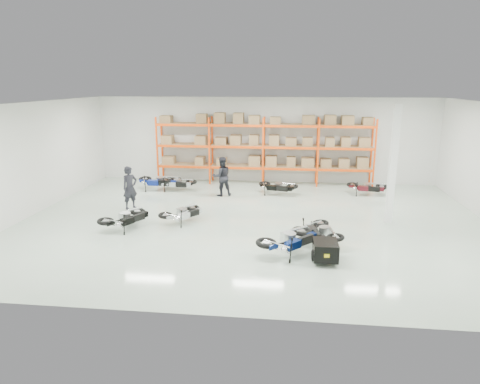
# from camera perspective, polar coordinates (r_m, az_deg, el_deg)

# --- Properties ---
(room) EXTENTS (18.00, 18.00, 18.00)m
(room) POSITION_cam_1_polar(r_m,az_deg,el_deg) (16.11, 1.80, 3.66)
(room) COLOR #B9CEBA
(room) RESTS_ON ground
(pallet_rack) EXTENTS (11.28, 0.98, 3.62)m
(pallet_rack) POSITION_cam_1_polar(r_m,az_deg,el_deg) (22.46, 3.17, 6.76)
(pallet_rack) COLOR #FB4A0D
(pallet_rack) RESTS_ON ground
(structural_column) EXTENTS (0.25, 0.25, 4.50)m
(structural_column) POSITION_cam_1_polar(r_m,az_deg,el_deg) (17.01, 19.71, 3.39)
(structural_column) COLOR white
(structural_column) RESTS_ON ground
(moto_blue_centre) EXTENTS (2.03, 2.08, 1.26)m
(moto_blue_centre) POSITION_cam_1_polar(r_m,az_deg,el_deg) (13.55, 6.70, -5.83)
(moto_blue_centre) COLOR #061544
(moto_blue_centre) RESTS_ON ground
(moto_silver_left) EXTENTS (1.61, 1.78, 1.05)m
(moto_silver_left) POSITION_cam_1_polar(r_m,az_deg,el_deg) (16.53, -7.64, -2.45)
(moto_silver_left) COLOR #B6B9BD
(moto_silver_left) RESTS_ON ground
(moto_black_far_left) EXTENTS (1.63, 1.97, 1.15)m
(moto_black_far_left) POSITION_cam_1_polar(r_m,az_deg,el_deg) (16.25, -14.99, -2.95)
(moto_black_far_left) COLOR black
(moto_black_far_left) RESTS_ON ground
(moto_touring_right) EXTENTS (1.27, 1.88, 1.11)m
(moto_touring_right) POSITION_cam_1_polar(r_m,az_deg,el_deg) (14.64, 10.84, -4.71)
(moto_touring_right) COLOR black
(moto_touring_right) RESTS_ON ground
(trailer) EXTENTS (0.81, 1.53, 0.64)m
(trailer) POSITION_cam_1_polar(r_m,az_deg,el_deg) (13.20, 11.30, -7.61)
(trailer) COLOR black
(trailer) RESTS_ON ground
(moto_back_a) EXTENTS (1.94, 0.99, 1.25)m
(moto_back_a) POSITION_cam_1_polar(r_m,az_deg,el_deg) (21.72, -10.77, 1.78)
(moto_back_a) COLOR navy
(moto_back_a) RESTS_ON ground
(moto_back_b) EXTENTS (1.75, 1.00, 1.08)m
(moto_back_b) POSITION_cam_1_polar(r_m,az_deg,el_deg) (21.46, -8.47, 1.51)
(moto_back_b) COLOR #A9ACB2
(moto_back_b) RESTS_ON ground
(moto_back_c) EXTENTS (1.84, 1.25, 1.09)m
(moto_back_c) POSITION_cam_1_polar(r_m,az_deg,el_deg) (20.57, 4.97, 1.05)
(moto_back_c) COLOR black
(moto_back_c) RESTS_ON ground
(moto_back_d) EXTENTS (1.75, 1.08, 1.06)m
(moto_back_d) POSITION_cam_1_polar(r_m,az_deg,el_deg) (21.29, 16.57, 0.92)
(moto_back_d) COLOR #450D16
(moto_back_d) RESTS_ON ground
(person_left) EXTENTS (0.77, 0.79, 1.83)m
(person_left) POSITION_cam_1_polar(r_m,az_deg,el_deg) (18.71, -14.47, 0.56)
(person_left) COLOR #212129
(person_left) RESTS_ON ground
(person_back) EXTENTS (1.11, 1.00, 1.86)m
(person_back) POSITION_cam_1_polar(r_m,az_deg,el_deg) (20.22, -2.45, 2.08)
(person_back) COLOR black
(person_back) RESTS_ON ground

